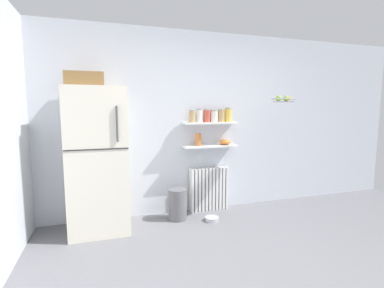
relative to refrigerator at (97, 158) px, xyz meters
The scene contains 17 objects.
ground_plane 2.06m from the refrigerator, 40.03° to the right, with size 7.04×7.04×0.00m, color slate.
back_wall 1.51m from the refrigerator, 14.59° to the left, with size 7.04×0.10×2.60m, color silver.
refrigerator is the anchor object (origin of this frame).
radiator 1.68m from the refrigerator, ahead, with size 0.58×0.12×0.64m.
wall_shelf_lower 1.57m from the refrigerator, ahead, with size 0.80×0.22×0.03m, color white.
wall_shelf_upper 1.62m from the refrigerator, ahead, with size 0.80×0.22×0.03m, color white.
storage_jar_0 1.39m from the refrigerator, ahead, with size 0.09×0.09×0.18m.
storage_jar_1 1.49m from the refrigerator, ahead, with size 0.09×0.09×0.19m.
storage_jar_2 1.59m from the refrigerator, ahead, with size 0.10×0.10×0.19m.
storage_jar_3 1.70m from the refrigerator, ahead, with size 0.11×0.11×0.17m.
storage_jar_4 1.80m from the refrigerator, ahead, with size 0.10×0.10×0.18m.
storage_jar_5 1.91m from the refrigerator, ahead, with size 0.10×0.10×0.21m.
vase 1.40m from the refrigerator, ahead, with size 0.09×0.09×0.17m, color #CC7033.
shelf_bowl 1.81m from the refrigerator, ahead, with size 0.18×0.18×0.08m, color orange.
trash_bin 1.23m from the refrigerator, ahead, with size 0.25×0.25×0.42m, color slate.
pet_food_bowl 1.70m from the refrigerator, ahead, with size 0.19×0.19×0.05m, color #B7B7BC.
hanging_fruit_basket 2.57m from the refrigerator, ahead, with size 0.34×0.34×0.10m.
Camera 1 is at (-1.35, -1.91, 1.51)m, focal length 26.49 mm.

